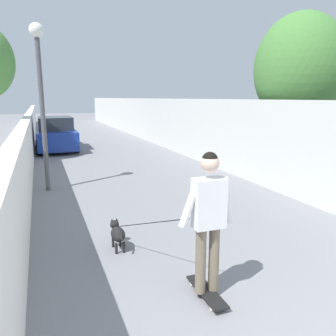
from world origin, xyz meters
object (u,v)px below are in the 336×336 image
at_px(tree_right_far, 300,69).
at_px(skateboard, 206,291).
at_px(person_skateboarder, 209,212).
at_px(lamp_post, 40,78).
at_px(car_near, 56,134).
at_px(dog, 118,233).

relative_size(tree_right_far, skateboard, 6.11).
relative_size(tree_right_far, person_skateboarder, 2.81).
distance_m(tree_right_far, lamp_post, 7.39).
bearing_deg(lamp_post, skateboard, -164.02).
distance_m(tree_right_far, car_near, 11.05).
bearing_deg(person_skateboarder, skateboard, 26.57).
bearing_deg(tree_right_far, car_near, 38.72).
relative_size(person_skateboarder, dog, 0.86).
relative_size(person_skateboarder, car_near, 0.40).
height_order(person_skateboarder, car_near, person_skateboarder).
height_order(tree_right_far, person_skateboarder, tree_right_far).
bearing_deg(tree_right_far, person_skateboarder, 131.63).
bearing_deg(dog, person_skateboarder, -156.91).
bearing_deg(tree_right_far, skateboard, 131.63).
relative_size(lamp_post, skateboard, 5.26).
xyz_separation_m(lamp_post, dog, (-4.19, -0.96, -2.62)).
bearing_deg(person_skateboarder, lamp_post, 15.98).
bearing_deg(tree_right_far, lamp_post, 83.07).
height_order(person_skateboarder, dog, person_skateboarder).
relative_size(skateboard, car_near, 0.19).
bearing_deg(lamp_post, tree_right_far, -96.93).
distance_m(dog, car_near, 11.71).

